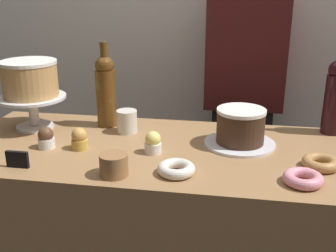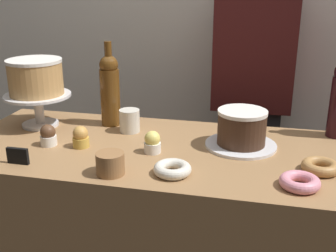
{
  "view_description": "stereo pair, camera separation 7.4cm",
  "coord_description": "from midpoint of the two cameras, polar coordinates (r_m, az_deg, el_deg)",
  "views": [
    {
      "loc": [
        0.22,
        -1.28,
        1.42
      ],
      "look_at": [
        0.0,
        0.0,
        0.96
      ],
      "focal_mm": 44.13,
      "sensor_mm": 36.0,
      "label": 1
    },
    {
      "loc": [
        0.29,
        -1.26,
        1.42
      ],
      "look_at": [
        0.0,
        0.0,
        0.96
      ],
      "focal_mm": 44.13,
      "sensor_mm": 36.0,
      "label": 2
    }
  ],
  "objects": [
    {
      "name": "cupcake_caramel",
      "position": [
        1.42,
        -10.51,
        -1.55
      ],
      "size": [
        0.06,
        0.06,
        0.07
      ],
      "color": "gold",
      "rests_on": "display_counter"
    },
    {
      "name": "cake_stand_pedestal",
      "position": [
        1.66,
        -16.23,
        2.92
      ],
      "size": [
        0.25,
        0.25,
        0.13
      ],
      "color": "silver",
      "rests_on": "display_counter"
    },
    {
      "name": "cookie_stack",
      "position": [
        1.21,
        -6.24,
        -5.19
      ],
      "size": [
        0.08,
        0.08,
        0.07
      ],
      "color": "olive",
      "rests_on": "display_counter"
    },
    {
      "name": "price_sign_chalkboard",
      "position": [
        1.34,
        -18.56,
        -3.96
      ],
      "size": [
        0.07,
        0.01,
        0.05
      ],
      "color": "black",
      "rests_on": "display_counter"
    },
    {
      "name": "donut_maple",
      "position": [
        1.32,
        21.84,
        -5.24
      ],
      "size": [
        0.11,
        0.11,
        0.03
      ],
      "color": "#B27F47",
      "rests_on": "display_counter"
    },
    {
      "name": "coffee_cup_ceramic",
      "position": [
        1.54,
        -3.96,
        0.72
      ],
      "size": [
        0.08,
        0.08,
        0.08
      ],
      "color": "silver",
      "rests_on": "display_counter"
    },
    {
      "name": "barista_figure",
      "position": [
        2.02,
        12.35,
        2.33
      ],
      "size": [
        0.36,
        0.22,
        1.6
      ],
      "color": "black",
      "rests_on": "ground_plane"
    },
    {
      "name": "back_wall",
      "position": [
        2.16,
        6.45,
        16.16
      ],
      "size": [
        6.0,
        0.05,
        2.6
      ],
      "color": "silver",
      "rests_on": "ground_plane"
    },
    {
      "name": "cupcake_lemon",
      "position": [
        1.35,
        -0.6,
        -2.31
      ],
      "size": [
        0.06,
        0.06,
        0.07
      ],
      "color": "white",
      "rests_on": "display_counter"
    },
    {
      "name": "cupcake_chocolate",
      "position": [
        1.46,
        -14.83,
        -1.3
      ],
      "size": [
        0.06,
        0.06,
        0.07
      ],
      "color": "white",
      "rests_on": "display_counter"
    },
    {
      "name": "donut_pink",
      "position": [
        1.21,
        19.44,
        -7.33
      ],
      "size": [
        0.11,
        0.11,
        0.03
      ],
      "color": "pink",
      "rests_on": "display_counter"
    },
    {
      "name": "white_layer_cake",
      "position": [
        1.63,
        -16.58,
        6.51
      ],
      "size": [
        0.21,
        0.21,
        0.13
      ],
      "color": "tan",
      "rests_on": "cake_stand_pedestal"
    },
    {
      "name": "chocolate_round_cake",
      "position": [
        1.42,
        11.63,
        -0.17
      ],
      "size": [
        0.17,
        0.17,
        0.12
      ],
      "color": "#3D2619",
      "rests_on": "silver_serving_platter"
    },
    {
      "name": "donut_sugar",
      "position": [
        1.21,
        2.38,
        -5.98
      ],
      "size": [
        0.11,
        0.11,
        0.03
      ],
      "color": "silver",
      "rests_on": "display_counter"
    },
    {
      "name": "wine_bottle_amber",
      "position": [
        1.6,
        -6.72,
        5.11
      ],
      "size": [
        0.08,
        0.08,
        0.33
      ],
      "color": "#5B3814",
      "rests_on": "display_counter"
    },
    {
      "name": "silver_serving_platter",
      "position": [
        1.44,
        11.46,
        -2.59
      ],
      "size": [
        0.24,
        0.24,
        0.01
      ],
      "color": "white",
      "rests_on": "display_counter"
    }
  ]
}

